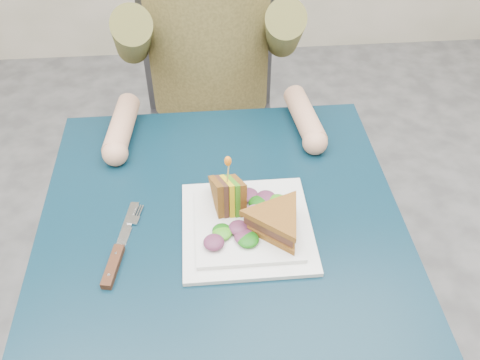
{
  "coord_description": "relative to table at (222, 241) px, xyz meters",
  "views": [
    {
      "loc": [
        -0.02,
        -0.71,
        1.51
      ],
      "look_at": [
        0.04,
        0.01,
        0.82
      ],
      "focal_mm": 38.0,
      "sensor_mm": 36.0,
      "label": 1
    }
  ],
  "objects": [
    {
      "name": "diner",
      "position": [
        -0.0,
        0.57,
        0.26
      ],
      "size": [
        0.54,
        0.59,
        0.74
      ],
      "color": "brown",
      "rests_on": "chair"
    },
    {
      "name": "lettuce_spill",
      "position": [
        0.05,
        -0.03,
        0.11
      ],
      "size": [
        0.15,
        0.13,
        0.02
      ],
      "primitive_type": null,
      "color": "#337A14",
      "rests_on": "plate"
    },
    {
      "name": "chair",
      "position": [
        0.0,
        0.68,
        -0.11
      ],
      "size": [
        0.42,
        0.4,
        0.93
      ],
      "color": "#47474C",
      "rests_on": "ground"
    },
    {
      "name": "fork",
      "position": [
        -0.19,
        -0.05,
        0.08
      ],
      "size": [
        0.06,
        0.18,
        0.01
      ],
      "color": "silver",
      "rests_on": "table"
    },
    {
      "name": "onion_ring",
      "position": [
        0.06,
        -0.03,
        0.11
      ],
      "size": [
        0.04,
        0.04,
        0.02
      ],
      "primitive_type": "torus",
      "rotation": [
        0.44,
        0.0,
        0.0
      ],
      "color": "#9E4C7A",
      "rests_on": "plate"
    },
    {
      "name": "knife",
      "position": [
        -0.21,
        -0.1,
        0.09
      ],
      "size": [
        0.06,
        0.22,
        0.02
      ],
      "color": "silver",
      "rests_on": "table"
    },
    {
      "name": "toothpick",
      "position": [
        0.02,
        0.01,
        0.2
      ],
      "size": [
        0.01,
        0.01,
        0.06
      ],
      "primitive_type": "cylinder",
      "rotation": [
        0.14,
        0.07,
        0.0
      ],
      "color": "tan",
      "rests_on": "sandwich_upright"
    },
    {
      "name": "plate",
      "position": [
        0.05,
        -0.04,
        0.09
      ],
      "size": [
        0.26,
        0.26,
        0.02
      ],
      "color": "white",
      "rests_on": "table"
    },
    {
      "name": "sandwich_flat",
      "position": [
        0.1,
        -0.06,
        0.12
      ],
      "size": [
        0.2,
        0.2,
        0.05
      ],
      "color": "brown",
      "rests_on": "plate"
    },
    {
      "name": "toothpick_frill",
      "position": [
        0.02,
        0.01,
        0.23
      ],
      "size": [
        0.01,
        0.01,
        0.02
      ],
      "primitive_type": "ellipsoid",
      "color": "orange",
      "rests_on": "sandwich_upright"
    },
    {
      "name": "sandwich_upright",
      "position": [
        0.02,
        0.01,
        0.13
      ],
      "size": [
        0.08,
        0.13,
        0.13
      ],
      "color": "brown",
      "rests_on": "plate"
    },
    {
      "name": "table",
      "position": [
        0.0,
        0.0,
        0.0
      ],
      "size": [
        0.75,
        0.75,
        0.73
      ],
      "color": "black",
      "rests_on": "ground"
    }
  ]
}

